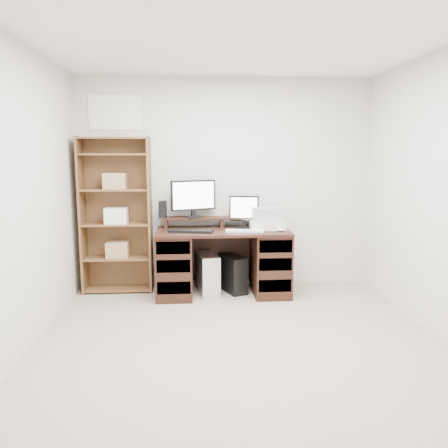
{
  "coord_description": "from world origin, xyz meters",
  "views": [
    {
      "loc": [
        -0.39,
        -3.24,
        1.58
      ],
      "look_at": [
        -0.05,
        1.43,
        0.85
      ],
      "focal_mm": 35.0,
      "sensor_mm": 36.0,
      "label": 1
    }
  ],
  "objects": [
    {
      "name": "keyboard_white",
      "position": [
        0.18,
        1.5,
        0.76
      ],
      "size": [
        0.43,
        0.18,
        0.02
      ],
      "primitive_type": "cube",
      "rotation": [
        0.0,
        0.0,
        -0.12
      ],
      "color": "silver",
      "rests_on": "desk"
    },
    {
      "name": "keyboard_black",
      "position": [
        -0.41,
        1.51,
        0.76
      ],
      "size": [
        0.51,
        0.25,
        0.03
      ],
      "primitive_type": "cube",
      "rotation": [
        0.0,
        0.0,
        -0.19
      ],
      "color": "black",
      "rests_on": "desk"
    },
    {
      "name": "basket",
      "position": [
        0.47,
        1.67,
        0.92
      ],
      "size": [
        0.36,
        0.26,
        0.15
      ],
      "primitive_type": "cube",
      "rotation": [
        0.0,
        0.0,
        -0.03
      ],
      "color": "#9CA1A7",
      "rests_on": "printer"
    },
    {
      "name": "printer",
      "position": [
        0.47,
        1.67,
        0.8
      ],
      "size": [
        0.4,
        0.31,
        0.1
      ],
      "primitive_type": "cube",
      "rotation": [
        0.0,
        0.0,
        -0.02
      ],
      "color": "beige",
      "rests_on": "desk"
    },
    {
      "name": "bookshelf",
      "position": [
        -1.27,
        1.86,
        0.92
      ],
      "size": [
        0.8,
        0.3,
        1.8
      ],
      "color": "brown",
      "rests_on": "ground"
    },
    {
      "name": "monitor_wide",
      "position": [
        -0.38,
        1.83,
        1.11
      ],
      "size": [
        0.52,
        0.24,
        0.43
      ],
      "rotation": [
        0.0,
        0.0,
        0.39
      ],
      "color": "black",
      "rests_on": "riser_shelf"
    },
    {
      "name": "monitor_small",
      "position": [
        0.21,
        1.78,
        0.95
      ],
      "size": [
        0.34,
        0.16,
        0.37
      ],
      "rotation": [
        0.0,
        0.0,
        -0.21
      ],
      "color": "black",
      "rests_on": "desk"
    },
    {
      "name": "riser_shelf",
      "position": [
        -0.05,
        1.85,
        0.84
      ],
      "size": [
        1.4,
        0.22,
        0.12
      ],
      "color": "black",
      "rests_on": "desk"
    },
    {
      "name": "tower_black",
      "position": [
        0.08,
        1.71,
        0.21
      ],
      "size": [
        0.32,
        0.46,
        0.43
      ],
      "rotation": [
        0.0,
        0.0,
        0.36
      ],
      "color": "black",
      "rests_on": "ground"
    },
    {
      "name": "room",
      "position": [
        -0.0,
        0.0,
        1.25
      ],
      "size": [
        3.54,
        4.04,
        2.54
      ],
      "color": "tan",
      "rests_on": "ground"
    },
    {
      "name": "desk",
      "position": [
        -0.05,
        1.64,
        0.39
      ],
      "size": [
        1.5,
        0.7,
        0.75
      ],
      "color": "black",
      "rests_on": "ground"
    },
    {
      "name": "mouse",
      "position": [
        0.59,
        1.49,
        0.77
      ],
      "size": [
        0.11,
        0.09,
        0.04
      ],
      "primitive_type": "ellipsoid",
      "rotation": [
        0.0,
        0.0,
        0.35
      ],
      "color": "white",
      "rests_on": "desk"
    },
    {
      "name": "tower_silver",
      "position": [
        -0.23,
        1.68,
        0.23
      ],
      "size": [
        0.28,
        0.49,
        0.46
      ],
      "primitive_type": "cube",
      "rotation": [
        0.0,
        0.0,
        0.18
      ],
      "color": "silver",
      "rests_on": "ground"
    },
    {
      "name": "speaker",
      "position": [
        -0.74,
        1.82,
        0.97
      ],
      "size": [
        0.09,
        0.09,
        0.2
      ],
      "primitive_type": "cube",
      "rotation": [
        0.0,
        0.0,
        -0.17
      ],
      "color": "black",
      "rests_on": "riser_shelf"
    }
  ]
}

